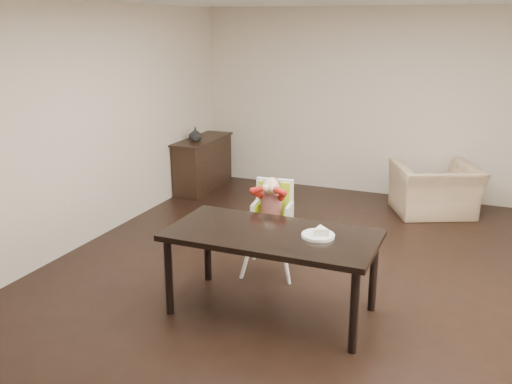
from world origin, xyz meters
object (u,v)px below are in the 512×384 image
dining_table (272,241)px  sideboard (203,164)px  high_chair (272,205)px  armchair (436,181)px

dining_table → sideboard: (-2.37, 3.24, -0.27)m
high_chair → armchair: (1.36, 2.52, -0.26)m
dining_table → armchair: size_ratio=1.73×
sideboard → high_chair: bearing=-49.6°
high_chair → sideboard: (-2.06, 2.42, -0.31)m
armchair → dining_table: bearing=47.2°
sideboard → armchair: bearing=1.7°
dining_table → sideboard: 4.02m
dining_table → armchair: 3.51m
armchair → sideboard: (-3.42, -0.10, -0.06)m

